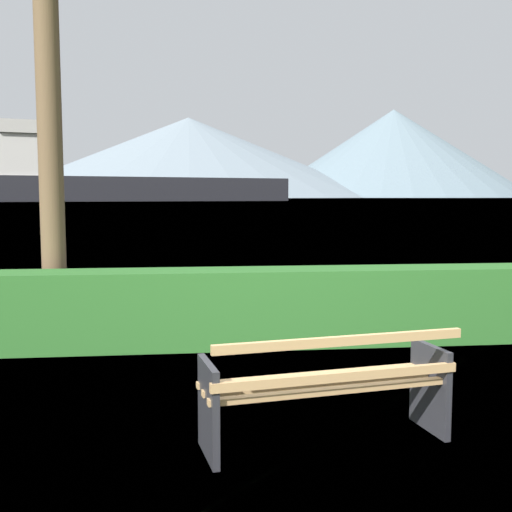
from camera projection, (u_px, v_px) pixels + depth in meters
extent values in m
plane|color=olive|center=(324.00, 441.00, 4.56)|extent=(1400.00, 1400.00, 0.00)
plane|color=#7A99A8|center=(190.00, 199.00, 308.75)|extent=(620.00, 620.00, 0.00)
cube|color=tan|center=(335.00, 390.00, 4.34)|extent=(1.82, 0.38, 0.04)
cube|color=tan|center=(324.00, 383.00, 4.52)|extent=(1.82, 0.38, 0.04)
cube|color=tan|center=(315.00, 375.00, 4.70)|extent=(1.82, 0.38, 0.04)
cube|color=tan|center=(339.00, 377.00, 4.25)|extent=(1.81, 0.36, 0.06)
cube|color=tan|center=(343.00, 341.00, 4.18)|extent=(1.81, 0.36, 0.06)
cube|color=#2D2D33|center=(208.00, 410.00, 4.27)|extent=(0.14, 0.51, 0.68)
cube|color=#2D2D33|center=(430.00, 388.00, 4.76)|extent=(0.14, 0.51, 0.68)
cube|color=#2D6B28|center=(270.00, 307.00, 7.49)|extent=(12.43, 0.66, 0.93)
cylinder|color=brown|center=(50.00, 125.00, 7.69)|extent=(0.31, 0.31, 5.41)
cube|color=#232328|center=(133.00, 189.00, 191.24)|extent=(100.31, 43.76, 7.38)
cube|color=silver|center=(23.00, 156.00, 177.88)|extent=(21.31, 18.75, 11.80)
cube|color=beige|center=(22.00, 129.00, 177.12)|extent=(16.59, 18.71, 3.69)
cube|color=silver|center=(268.00, 200.00, 211.72)|extent=(4.60, 2.83, 0.72)
cube|color=silver|center=(268.00, 198.00, 211.66)|extent=(1.82, 1.47, 0.57)
cone|color=gray|center=(189.00, 158.00, 542.74)|extent=(342.68, 342.68, 70.03)
cone|color=slate|center=(393.00, 154.00, 552.27)|extent=(240.27, 240.27, 78.41)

